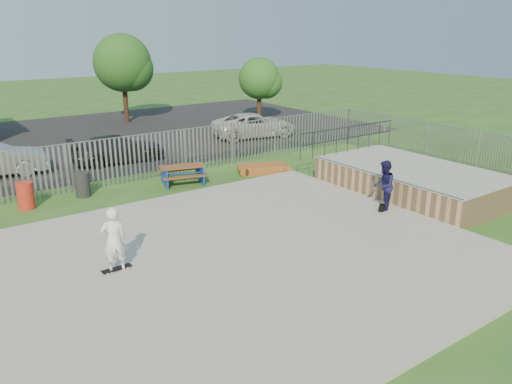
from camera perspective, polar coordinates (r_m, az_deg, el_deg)
ground at (r=14.17m, az=-3.90°, el=-8.20°), size 120.00×120.00×0.00m
concrete_slab at (r=14.14m, az=-3.90°, el=-7.93°), size 15.00×12.00×0.15m
quarter_pipe at (r=20.81m, az=17.27°, el=1.35°), size 5.50×7.05×2.19m
fence at (r=18.01m, az=-8.95°, el=0.87°), size 26.04×16.02×2.00m
picnic_table at (r=21.42m, az=-8.42°, el=2.00°), size 2.17×1.93×0.78m
funbox at (r=22.80m, az=0.91°, el=2.67°), size 2.19×1.69×0.39m
trash_bin_red at (r=20.01m, az=-24.84°, el=-0.39°), size 0.60×0.60×0.99m
trash_bin_grey at (r=20.66m, az=-19.21°, el=0.82°), size 0.58×0.58×0.97m
parking_lot at (r=31.23m, az=-22.65°, el=5.16°), size 40.00×18.00×0.02m
car_dark at (r=25.47m, az=-15.47°, el=4.78°), size 4.65×2.14×1.32m
car_white at (r=30.47m, az=-0.18°, el=7.65°), size 5.51×3.34×1.43m
tree_mid at (r=36.23m, az=-15.01°, el=14.04°), size 3.91×3.91×6.04m
tree_right at (r=35.67m, az=0.37°, el=12.84°), size 2.88×2.88×4.44m
skateboard_a at (r=18.36m, az=14.19°, el=-1.81°), size 0.76×0.64×0.08m
skateboard_b at (r=13.94m, az=-15.65°, el=-8.49°), size 0.81×0.23×0.08m
skater_navy at (r=18.10m, az=14.40°, el=0.73°), size 1.10×1.06×1.78m
skater_white at (r=13.59m, az=-15.95°, el=-5.27°), size 0.70×0.51×1.78m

